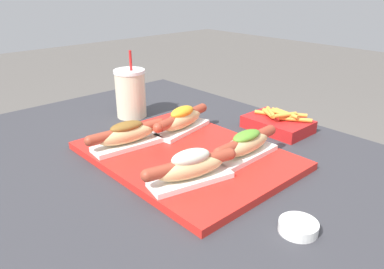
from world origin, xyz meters
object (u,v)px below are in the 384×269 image
object	(u,v)px
hot_dog_1	(191,167)
sauce_bowl	(298,226)
hot_dog_0	(127,135)
fries_basket	(278,123)
hot_dog_3	(246,144)
drink_cup	(131,93)
serving_tray	(186,155)
hot_dog_2	(182,120)

from	to	relation	value
hot_dog_1	sauce_bowl	size ratio (longest dim) A/B	3.10
hot_dog_0	hot_dog_1	bearing A→B (deg)	-0.39
hot_dog_1	fries_basket	size ratio (longest dim) A/B	1.19
hot_dog_3	drink_cup	xyz separation A→B (m)	(-0.46, -0.01, 0.02)
sauce_bowl	fries_basket	xyz separation A→B (m)	(-0.30, 0.36, 0.01)
serving_tray	hot_dog_0	size ratio (longest dim) A/B	2.27
sauce_bowl	hot_dog_2	bearing A→B (deg)	164.22
serving_tray	hot_dog_0	xyz separation A→B (m)	(-0.12, -0.09, 0.04)
hot_dog_0	fries_basket	world-z (taller)	hot_dog_0
hot_dog_2	sauce_bowl	distance (m)	0.47
serving_tray	fries_basket	bearing A→B (deg)	82.89
hot_dog_0	fries_basket	bearing A→B (deg)	68.48
serving_tray	hot_dog_0	world-z (taller)	hot_dog_0
drink_cup	hot_dog_1	bearing A→B (deg)	-19.70
hot_dog_2	serving_tray	bearing A→B (deg)	-37.53
hot_dog_2	fries_basket	xyz separation A→B (m)	(0.15, 0.24, -0.03)
fries_basket	drink_cup	bearing A→B (deg)	-147.53
hot_dog_0	fries_basket	distance (m)	0.44
hot_dog_2	fries_basket	distance (m)	0.28
serving_tray	sauce_bowl	distance (m)	0.35
sauce_bowl	fries_basket	distance (m)	0.48
hot_dog_3	fries_basket	size ratio (longest dim) A/B	1.22
hot_dog_1	fries_basket	xyz separation A→B (m)	(-0.07, 0.41, -0.03)
serving_tray	drink_cup	world-z (taller)	drink_cup
hot_dog_3	fries_basket	bearing A→B (deg)	107.87
hot_dog_2	hot_dog_3	bearing A→B (deg)	0.70
serving_tray	sauce_bowl	xyz separation A→B (m)	(0.34, -0.05, 0.00)
hot_dog_0	hot_dog_2	world-z (taller)	hot_dog_2
hot_dog_1	hot_dog_0	bearing A→B (deg)	179.61
serving_tray	drink_cup	xyz separation A→B (m)	(-0.34, 0.08, 0.07)
hot_dog_1	drink_cup	size ratio (longest dim) A/B	1.02
hot_dog_1	hot_dog_3	world-z (taller)	hot_dog_1
hot_dog_3	fries_basket	world-z (taller)	hot_dog_3
hot_dog_1	sauce_bowl	distance (m)	0.24
drink_cup	fries_basket	distance (m)	0.46
hot_dog_1	hot_dog_2	bearing A→B (deg)	142.38
hot_dog_1	hot_dog_3	xyz separation A→B (m)	(0.00, 0.17, -0.00)
drink_cup	fries_basket	world-z (taller)	drink_cup
hot_dog_2	hot_dog_3	xyz separation A→B (m)	(0.22, 0.00, -0.00)
hot_dog_3	drink_cup	size ratio (longest dim) A/B	1.04
hot_dog_1	sauce_bowl	world-z (taller)	hot_dog_1
sauce_bowl	drink_cup	distance (m)	0.70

